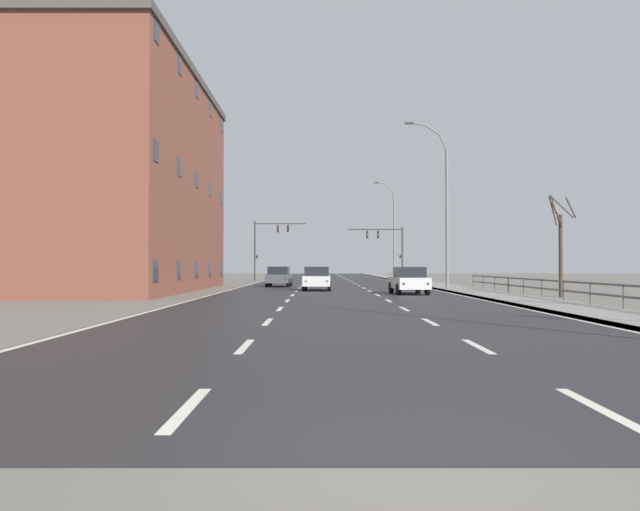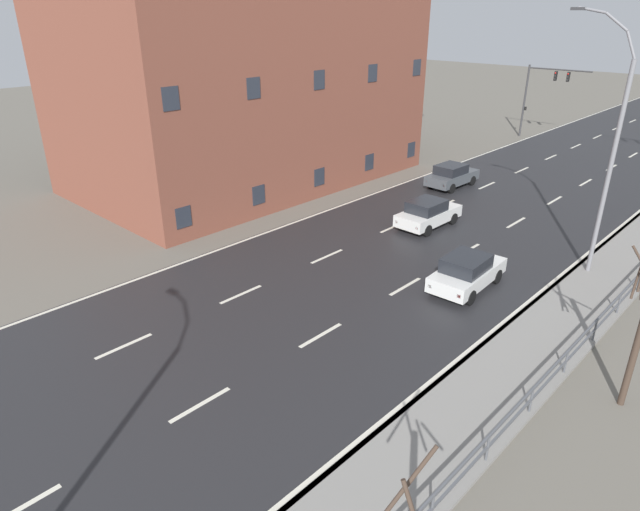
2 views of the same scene
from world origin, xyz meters
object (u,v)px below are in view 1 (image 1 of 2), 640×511
at_px(traffic_signal_left, 267,240).
at_px(brick_building, 92,181).
at_px(car_near_left, 316,278).
at_px(street_lamp_midground, 443,208).
at_px(street_lamp_distant, 392,232).
at_px(traffic_signal_right, 387,243).
at_px(car_mid_centre, 408,280).
at_px(car_distant, 278,276).

height_order(traffic_signal_left, brick_building, brick_building).
distance_m(car_near_left, brick_building, 15.96).
bearing_deg(car_near_left, street_lamp_midground, 2.06).
height_order(car_near_left, brick_building, brick_building).
bearing_deg(street_lamp_distant, car_near_left, -106.08).
bearing_deg(car_near_left, traffic_signal_right, 74.29).
bearing_deg(traffic_signal_left, car_near_left, -78.14).
bearing_deg(car_mid_centre, traffic_signal_left, 106.28).
distance_m(traffic_signal_right, car_mid_centre, 30.03).
bearing_deg(street_lamp_midground, traffic_signal_left, 118.11).
distance_m(street_lamp_midground, traffic_signal_right, 24.58).
bearing_deg(street_lamp_midground, traffic_signal_right, 92.35).
relative_size(street_lamp_distant, car_mid_centre, 2.68).
bearing_deg(traffic_signal_left, traffic_signal_right, -7.09).
height_order(car_mid_centre, brick_building, brick_building).
relative_size(car_distant, brick_building, 0.18).
bearing_deg(traffic_signal_right, car_distant, -121.25).
relative_size(street_lamp_distant, brick_building, 0.49).
xyz_separation_m(car_mid_centre, car_distant, (-8.33, 12.60, 0.00)).
relative_size(street_lamp_midground, car_near_left, 2.72).
distance_m(street_lamp_midground, car_distant, 14.36).
height_order(street_lamp_midground, car_near_left, street_lamp_midground).
xyz_separation_m(street_lamp_midground, street_lamp_distant, (0.06, 29.32, 0.05)).
distance_m(car_mid_centre, car_near_left, 7.39).
bearing_deg(street_lamp_distant, traffic_signal_left, -167.18).
relative_size(street_lamp_midground, traffic_signal_left, 1.74).
bearing_deg(car_near_left, street_lamp_distant, 74.97).
bearing_deg(car_mid_centre, brick_building, 164.05).
relative_size(car_mid_centre, car_distant, 1.01).
relative_size(car_mid_centre, brick_building, 0.18).
xyz_separation_m(car_mid_centre, car_near_left, (-5.33, 5.12, 0.00)).
distance_m(traffic_signal_right, car_near_left, 25.96).
bearing_deg(car_distant, car_mid_centre, -54.82).
relative_size(street_lamp_distant, traffic_signal_left, 1.74).
xyz_separation_m(traffic_signal_left, car_distant, (2.52, -18.80, -3.65)).
distance_m(traffic_signal_left, brick_building, 28.36).
height_order(car_distant, car_near_left, same).
relative_size(traffic_signal_right, car_mid_centre, 1.39).
relative_size(street_lamp_midground, brick_building, 0.49).
distance_m(street_lamp_midground, car_near_left, 9.63).
bearing_deg(car_near_left, traffic_signal_left, 102.91).
distance_m(traffic_signal_left, car_distant, 19.31).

